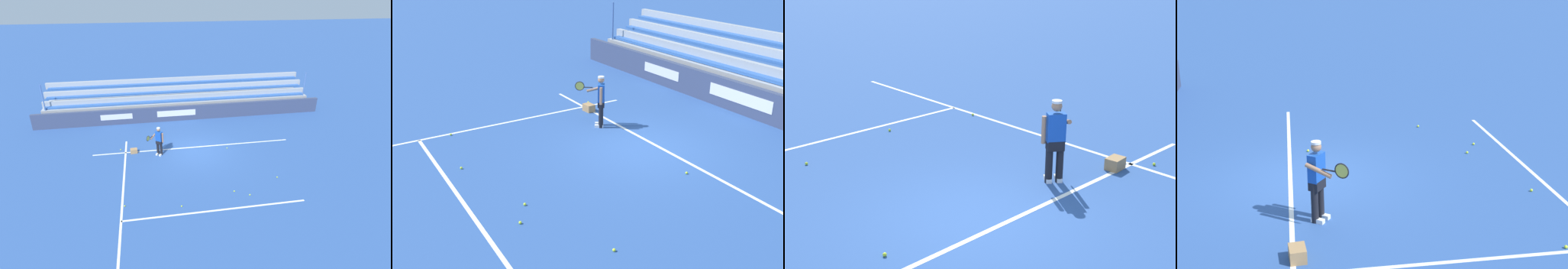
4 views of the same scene
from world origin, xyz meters
The scene contains 15 objects.
ground_plane centered at (0.00, 0.00, 0.00)m, with size 160.00×160.00×0.00m, color #2D5193.
court_baseline_white centered at (0.00, -0.50, 0.00)m, with size 12.00×0.10×0.01m, color white.
court_sideline_white centered at (4.11, 4.00, 0.00)m, with size 0.10×12.00×0.01m, color white.
court_service_line_white centered at (0.00, 5.50, 0.00)m, with size 8.22×0.10×0.01m, color white.
back_wall_sponsor_board centered at (0.01, -4.93, 0.55)m, with size 20.96×0.25×1.10m.
bleacher_stand centered at (0.00, -6.76, 0.73)m, with size 19.91×2.40×2.95m.
tennis_player centered at (2.15, 0.06, 0.89)m, with size 0.96×0.83×1.71m.
ball_box_cardboard centered at (3.62, -0.41, 0.13)m, with size 0.40×0.30×0.26m, color #A87F51.
tennis_ball_midcourt centered at (1.49, 4.99, 0.03)m, with size 0.07×0.07×0.07m, color #CCE533.
tennis_ball_by_box centered at (4.41, -0.89, 0.03)m, with size 0.07×0.07×0.07m, color #CCE533.
tennis_ball_far_left centered at (-1.13, 4.32, 0.03)m, with size 0.07×0.07×0.07m, color #CCE533.
tennis_ball_toward_net centered at (3.99, 4.54, 0.03)m, with size 0.07×0.07×0.07m, color #CCE533.
tennis_ball_on_baseline centered at (-1.77, 4.72, 0.03)m, with size 0.07×0.07×0.07m, color #CCE533.
tennis_ball_near_player centered at (-1.95, 0.01, 0.03)m, with size 0.07×0.07×0.07m, color #CCE533.
tennis_ball_far_right centered at (-3.64, 3.54, 0.03)m, with size 0.07×0.07×0.07m, color #CCE533.
Camera 1 is at (2.75, 15.78, 8.74)m, focal length 28.00 mm.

